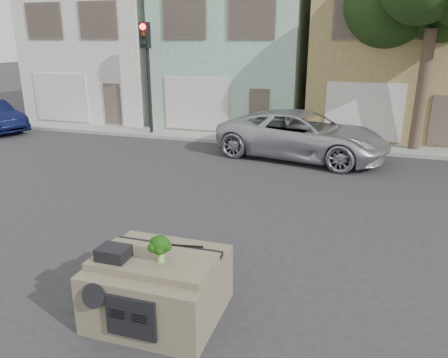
% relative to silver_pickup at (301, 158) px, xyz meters
% --- Properties ---
extents(ground_plane, '(120.00, 120.00, 0.00)m').
position_rel_silver_pickup_xyz_m(ground_plane, '(-0.81, -7.75, 0.00)').
color(ground_plane, '#303033').
rests_on(ground_plane, ground).
extents(sidewalk, '(40.00, 3.00, 0.15)m').
position_rel_silver_pickup_xyz_m(sidewalk, '(-0.81, 2.75, 0.07)').
color(sidewalk, gray).
rests_on(sidewalk, ground).
extents(townhouse_white, '(7.20, 8.20, 7.55)m').
position_rel_silver_pickup_xyz_m(townhouse_white, '(-11.81, 6.75, 3.77)').
color(townhouse_white, silver).
rests_on(townhouse_white, ground).
extents(townhouse_mint, '(7.20, 8.20, 7.55)m').
position_rel_silver_pickup_xyz_m(townhouse_mint, '(-4.31, 6.75, 3.77)').
color(townhouse_mint, '#97C1A5').
rests_on(townhouse_mint, ground).
extents(townhouse_tan, '(7.20, 8.20, 7.55)m').
position_rel_silver_pickup_xyz_m(townhouse_tan, '(3.19, 6.75, 3.77)').
color(townhouse_tan, '#97824D').
rests_on(townhouse_tan, ground).
extents(silver_pickup, '(6.86, 4.14, 1.78)m').
position_rel_silver_pickup_xyz_m(silver_pickup, '(0.00, 0.00, 0.00)').
color(silver_pickup, '#AEB0B6').
rests_on(silver_pickup, ground).
extents(traffic_signal, '(0.40, 0.40, 5.10)m').
position_rel_silver_pickup_xyz_m(traffic_signal, '(-7.31, 1.75, 2.55)').
color(traffic_signal, black).
rests_on(traffic_signal, ground).
extents(tree_near, '(4.40, 4.00, 8.50)m').
position_rel_silver_pickup_xyz_m(tree_near, '(4.19, 2.05, 4.25)').
color(tree_near, '#1C3312').
rests_on(tree_near, ground).
extents(car_dashboard, '(2.00, 1.80, 1.12)m').
position_rel_silver_pickup_xyz_m(car_dashboard, '(-0.81, -10.75, 0.56)').
color(car_dashboard, '#6C634C').
rests_on(car_dashboard, ground).
extents(instrument_hump, '(0.48, 0.38, 0.20)m').
position_rel_silver_pickup_xyz_m(instrument_hump, '(-1.39, -11.10, 1.22)').
color(instrument_hump, black).
rests_on(instrument_hump, car_dashboard).
extents(wiper_arm, '(0.69, 0.15, 0.02)m').
position_rel_silver_pickup_xyz_m(wiper_arm, '(-0.53, -10.37, 1.13)').
color(wiper_arm, black).
rests_on(wiper_arm, car_dashboard).
extents(broccoli, '(0.43, 0.43, 0.45)m').
position_rel_silver_pickup_xyz_m(broccoli, '(-0.65, -10.96, 1.34)').
color(broccoli, '#12360A').
rests_on(broccoli, car_dashboard).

